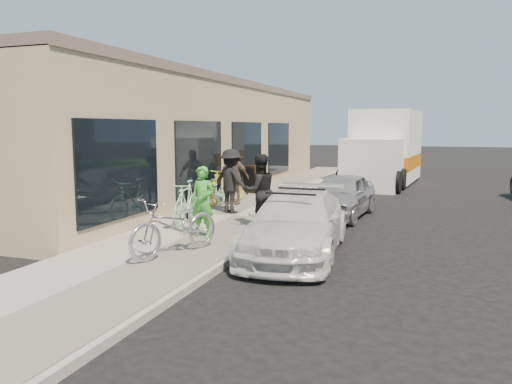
% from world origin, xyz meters
% --- Properties ---
extents(ground, '(120.00, 120.00, 0.00)m').
position_xyz_m(ground, '(0.00, 0.00, 0.00)').
color(ground, black).
rests_on(ground, ground).
extents(sidewalk, '(3.00, 34.00, 0.15)m').
position_xyz_m(sidewalk, '(-2.00, 3.00, 0.07)').
color(sidewalk, '#A09B90').
rests_on(sidewalk, ground).
extents(curb, '(0.12, 34.00, 0.13)m').
position_xyz_m(curb, '(-0.45, 3.00, 0.07)').
color(curb, '#A19D93').
rests_on(curb, ground).
extents(storefront, '(3.60, 20.00, 4.22)m').
position_xyz_m(storefront, '(-5.24, 7.99, 2.12)').
color(storefront, tan).
rests_on(storefront, ground).
extents(bike_rack, '(0.12, 0.55, 0.78)m').
position_xyz_m(bike_rack, '(-2.93, 2.25, 0.62)').
color(bike_rack, black).
rests_on(bike_rack, sidewalk).
extents(sandwich_board, '(0.78, 0.78, 1.01)m').
position_xyz_m(sandwich_board, '(-3.08, 7.45, 0.67)').
color(sandwich_board, '#311E0D').
rests_on(sandwich_board, sidewalk).
extents(sedan_white, '(2.10, 4.43, 1.29)m').
position_xyz_m(sedan_white, '(0.53, 0.09, 0.62)').
color(sedan_white, silver).
rests_on(sedan_white, ground).
extents(sedan_silver, '(1.76, 3.72, 1.23)m').
position_xyz_m(sedan_silver, '(0.62, 4.56, 0.61)').
color(sedan_silver, '#A09FA5').
rests_on(sedan_silver, ground).
extents(moving_truck, '(3.03, 6.82, 3.26)m').
position_xyz_m(moving_truck, '(0.96, 13.49, 1.45)').
color(moving_truck, white).
rests_on(moving_truck, ground).
extents(tandem_bike, '(1.39, 2.22, 1.10)m').
position_xyz_m(tandem_bike, '(-1.45, -1.26, 0.70)').
color(tandem_bike, silver).
rests_on(tandem_bike, sidewalk).
extents(woman_rider, '(0.59, 0.41, 1.54)m').
position_xyz_m(woman_rider, '(-1.64, 0.32, 0.92)').
color(woman_rider, green).
rests_on(woman_rider, sidewalk).
extents(man_standing, '(1.07, 1.06, 1.75)m').
position_xyz_m(man_standing, '(-0.81, 1.70, 1.02)').
color(man_standing, black).
rests_on(man_standing, sidewalk).
extents(cruiser_bike_a, '(0.76, 1.81, 1.05)m').
position_xyz_m(cruiser_bike_a, '(-2.69, 1.57, 0.68)').
color(cruiser_bike_a, '#91D9C3').
rests_on(cruiser_bike_a, sidewalk).
extents(cruiser_bike_b, '(0.61, 1.73, 0.91)m').
position_xyz_m(cruiser_bike_b, '(-3.06, 4.05, 0.60)').
color(cruiser_bike_b, '#91D9C3').
rests_on(cruiser_bike_b, sidewalk).
extents(cruiser_bike_c, '(1.09, 1.94, 1.12)m').
position_xyz_m(cruiser_bike_c, '(-3.04, 4.83, 0.71)').
color(cruiser_bike_c, gold).
rests_on(cruiser_bike_c, sidewalk).
extents(bystander_a, '(1.31, 1.02, 1.78)m').
position_xyz_m(bystander_a, '(-2.22, 3.35, 1.04)').
color(bystander_a, black).
rests_on(bystander_a, sidewalk).
extents(bystander_b, '(0.99, 0.43, 1.68)m').
position_xyz_m(bystander_b, '(-2.76, 4.86, 0.99)').
color(bystander_b, brown).
rests_on(bystander_b, sidewalk).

